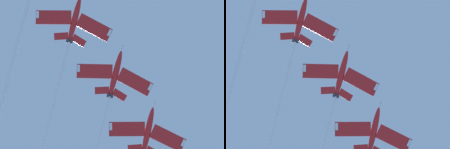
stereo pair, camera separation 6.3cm
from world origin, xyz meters
The scene contains 2 objects.
jet_second centered at (0.83, -5.44, 128.59)m, with size 22.14×36.62×16.27m.
jet_third centered at (16.24, -2.95, 124.99)m, with size 21.56×36.61×15.32m.
Camera 2 is at (-6.71, -33.53, 1.96)m, focal length 82.08 mm.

